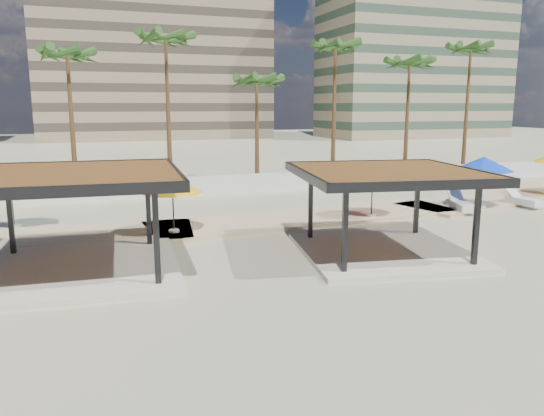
{
  "coord_description": "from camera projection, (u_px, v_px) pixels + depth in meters",
  "views": [
    {
      "loc": [
        -8.55,
        -16.85,
        5.61
      ],
      "look_at": [
        -1.21,
        3.58,
        1.4
      ],
      "focal_mm": 35.0,
      "sensor_mm": 36.0,
      "label": 1
    }
  ],
  "objects": [
    {
      "name": "palm_e",
      "position": [
        257.0,
        85.0,
        36.14
      ],
      "size": [
        3.0,
        3.0,
        8.05
      ],
      "color": "brown",
      "rests_on": "ground"
    },
    {
      "name": "lounger_c",
      "position": [
        523.0,
        201.0,
        29.63
      ],
      "size": [
        0.85,
        2.21,
        0.82
      ],
      "rotation": [
        0.0,
        0.0,
        1.64
      ],
      "color": "silver",
      "rests_on": "promenade"
    },
    {
      "name": "promenade",
      "position": [
        304.0,
        215.0,
        27.21
      ],
      "size": [
        44.45,
        7.97,
        0.24
      ],
      "color": "#C6B284",
      "rests_on": "ground"
    },
    {
      "name": "pavilion_west",
      "position": [
        75.0,
        213.0,
        17.74
      ],
      "size": [
        7.34,
        7.34,
        3.49
      ],
      "rotation": [
        0.0,
        0.0,
        -0.07
      ],
      "color": "beige",
      "rests_on": "ground"
    },
    {
      "name": "umbrella_d",
      "position": [
        484.0,
        164.0,
        28.19
      ],
      "size": [
        3.12,
        3.12,
        2.77
      ],
      "rotation": [
        0.0,
        0.0,
        0.0
      ],
      "color": "beige",
      "rests_on": "promenade"
    },
    {
      "name": "boundary_wall",
      "position": [
        225.0,
        184.0,
        34.14
      ],
      "size": [
        56.0,
        0.3,
        1.2
      ],
      "primitive_type": "cube",
      "color": "silver",
      "rests_on": "ground"
    },
    {
      "name": "palm_d",
      "position": [
        166.0,
        45.0,
        34.14
      ],
      "size": [
        3.0,
        3.0,
        10.69
      ],
      "color": "brown",
      "rests_on": "ground"
    },
    {
      "name": "palm_h",
      "position": [
        471.0,
        54.0,
        41.98
      ],
      "size": [
        3.0,
        3.0,
        10.86
      ],
      "color": "brown",
      "rests_on": "ground"
    },
    {
      "name": "umbrella_c",
      "position": [
        373.0,
        177.0,
        26.03
      ],
      "size": [
        3.42,
        3.42,
        2.31
      ],
      "rotation": [
        0.0,
        0.0,
        -0.42
      ],
      "color": "beige",
      "rests_on": "promenade"
    },
    {
      "name": "building_east",
      "position": [
        415.0,
        38.0,
        93.09
      ],
      "size": [
        32.0,
        15.0,
        36.4
      ],
      "color": "gray",
      "rests_on": "ground"
    },
    {
      "name": "ground",
      "position": [
        336.0,
        261.0,
        19.47
      ],
      "size": [
        200.0,
        200.0,
        0.0
      ],
      "primitive_type": "plane",
      "color": "tan",
      "rests_on": "ground"
    },
    {
      "name": "pavilion_central",
      "position": [
        386.0,
        204.0,
        19.95
      ],
      "size": [
        7.51,
        7.51,
        3.29
      ],
      "rotation": [
        0.0,
        0.0,
        -0.17
      ],
      "color": "beige",
      "rests_on": "ground"
    },
    {
      "name": "palm_c",
      "position": [
        67.0,
        60.0,
        31.63
      ],
      "size": [
        3.0,
        3.0,
        9.46
      ],
      "color": "brown",
      "rests_on": "ground"
    },
    {
      "name": "umbrella_b",
      "position": [
        172.0,
        186.0,
        22.76
      ],
      "size": [
        2.67,
        2.67,
        2.37
      ],
      "rotation": [
        0.0,
        0.0,
        0.0
      ],
      "color": "beige",
      "rests_on": "promenade"
    },
    {
      "name": "palm_g",
      "position": [
        410.0,
        68.0,
        39.67
      ],
      "size": [
        3.0,
        3.0,
        9.57
      ],
      "color": "brown",
      "rests_on": "ground"
    },
    {
      "name": "palm_f",
      "position": [
        335.0,
        53.0,
        37.87
      ],
      "size": [
        3.0,
        3.0,
        10.56
      ],
      "color": "brown",
      "rests_on": "ground"
    },
    {
      "name": "umbrella_f",
      "position": [
        9.0,
        175.0,
        23.61
      ],
      "size": [
        4.16,
        4.16,
        2.79
      ],
      "rotation": [
        0.0,
        0.0,
        0.44
      ],
      "color": "beige",
      "rests_on": "promenade"
    },
    {
      "name": "building_mid",
      "position": [
        153.0,
        54.0,
        90.15
      ],
      "size": [
        38.0,
        16.0,
        30.4
      ],
      "color": "#847259",
      "rests_on": "ground"
    },
    {
      "name": "lounger_b",
      "position": [
        461.0,
        205.0,
        28.22
      ],
      "size": [
        1.43,
        2.53,
        0.91
      ],
      "rotation": [
        0.0,
        0.0,
        1.28
      ],
      "color": "silver",
      "rests_on": "promenade"
    }
  ]
}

